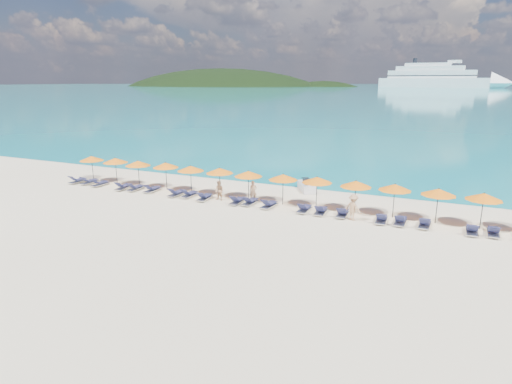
% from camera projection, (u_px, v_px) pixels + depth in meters
% --- Properties ---
extents(ground, '(1400.00, 1400.00, 0.00)m').
position_uv_depth(ground, '(237.00, 221.00, 27.07)').
color(ground, beige).
extents(sea, '(1600.00, 1300.00, 0.01)m').
position_uv_depth(sea, '(445.00, 86.00, 609.17)').
color(sea, '#1FA9B2').
rests_on(sea, ground).
extents(headland_main, '(374.00, 242.00, 126.50)m').
position_uv_depth(headland_main, '(220.00, 113.00, 632.14)').
color(headland_main, black).
rests_on(headland_main, ground).
extents(headland_small, '(162.00, 126.00, 85.50)m').
position_uv_depth(headland_small, '(323.00, 113.00, 589.44)').
color(headland_small, black).
rests_on(headland_small, ground).
extents(cruise_ship, '(146.86, 34.31, 40.51)m').
position_uv_depth(cruise_ship, '(445.00, 78.00, 499.23)').
color(cruise_ship, white).
rests_on(cruise_ship, ground).
extents(jetski, '(2.20, 2.77, 0.94)m').
position_uv_depth(jetski, '(307.00, 186.00, 34.43)').
color(jetski, silver).
rests_on(jetski, ground).
extents(beachgoer_a, '(0.66, 0.57, 1.51)m').
position_uv_depth(beachgoer_a, '(253.00, 191.00, 31.38)').
color(beachgoer_a, tan).
rests_on(beachgoer_a, ground).
extents(beachgoer_b, '(0.77, 0.52, 1.47)m').
position_uv_depth(beachgoer_b, '(219.00, 191.00, 31.60)').
color(beachgoer_b, tan).
rests_on(beachgoer_b, ground).
extents(beachgoer_c, '(1.20, 0.91, 1.69)m').
position_uv_depth(beachgoer_c, '(353.00, 207.00, 27.08)').
color(beachgoer_c, tan).
rests_on(beachgoer_c, ground).
extents(umbrella_0, '(2.10, 2.10, 2.28)m').
position_uv_depth(umbrella_0, '(92.00, 158.00, 37.44)').
color(umbrella_0, black).
rests_on(umbrella_0, ground).
extents(umbrella_1, '(2.10, 2.10, 2.28)m').
position_uv_depth(umbrella_1, '(115.00, 160.00, 36.53)').
color(umbrella_1, black).
rests_on(umbrella_1, ground).
extents(umbrella_2, '(2.10, 2.10, 2.28)m').
position_uv_depth(umbrella_2, '(138.00, 163.00, 35.24)').
color(umbrella_2, black).
rests_on(umbrella_2, ground).
extents(umbrella_3, '(2.10, 2.10, 2.28)m').
position_uv_depth(umbrella_3, '(166.00, 165.00, 34.46)').
color(umbrella_3, black).
rests_on(umbrella_3, ground).
extents(umbrella_4, '(2.10, 2.10, 2.28)m').
position_uv_depth(umbrella_4, '(191.00, 168.00, 33.19)').
color(umbrella_4, black).
rests_on(umbrella_4, ground).
extents(umbrella_5, '(2.10, 2.10, 2.28)m').
position_uv_depth(umbrella_5, '(220.00, 171.00, 32.37)').
color(umbrella_5, black).
rests_on(umbrella_5, ground).
extents(umbrella_6, '(2.10, 2.10, 2.28)m').
position_uv_depth(umbrella_6, '(248.00, 174.00, 31.29)').
color(umbrella_6, black).
rests_on(umbrella_6, ground).
extents(umbrella_7, '(2.10, 2.10, 2.28)m').
position_uv_depth(umbrella_7, '(283.00, 177.00, 30.21)').
color(umbrella_7, black).
rests_on(umbrella_7, ground).
extents(umbrella_8, '(2.10, 2.10, 2.28)m').
position_uv_depth(umbrella_8, '(317.00, 180.00, 29.39)').
color(umbrella_8, black).
rests_on(umbrella_8, ground).
extents(umbrella_9, '(2.10, 2.10, 2.28)m').
position_uv_depth(umbrella_9, '(356.00, 184.00, 28.23)').
color(umbrella_9, black).
rests_on(umbrella_9, ground).
extents(umbrella_10, '(2.10, 2.10, 2.28)m').
position_uv_depth(umbrella_10, '(395.00, 187.00, 27.35)').
color(umbrella_10, black).
rests_on(umbrella_10, ground).
extents(umbrella_11, '(2.10, 2.10, 2.28)m').
position_uv_depth(umbrella_11, '(439.00, 192.00, 26.19)').
color(umbrella_11, black).
rests_on(umbrella_11, ground).
extents(umbrella_12, '(2.10, 2.10, 2.28)m').
position_uv_depth(umbrella_12, '(484.00, 197.00, 25.16)').
color(umbrella_12, black).
rests_on(umbrella_12, ground).
extents(lounger_0, '(0.64, 1.71, 0.66)m').
position_uv_depth(lounger_0, '(78.00, 180.00, 37.05)').
color(lounger_0, silver).
rests_on(lounger_0, ground).
extents(lounger_1, '(0.73, 1.74, 0.66)m').
position_uv_depth(lounger_1, '(89.00, 181.00, 36.71)').
color(lounger_1, silver).
rests_on(lounger_1, ground).
extents(lounger_2, '(0.68, 1.72, 0.66)m').
position_uv_depth(lounger_2, '(100.00, 183.00, 35.97)').
color(lounger_2, silver).
rests_on(lounger_2, ground).
extents(lounger_3, '(0.77, 1.75, 0.66)m').
position_uv_depth(lounger_3, '(123.00, 187.00, 34.87)').
color(lounger_3, silver).
rests_on(lounger_3, ground).
extents(lounger_4, '(0.62, 1.70, 0.66)m').
position_uv_depth(lounger_4, '(135.00, 188.00, 34.56)').
color(lounger_4, silver).
rests_on(lounger_4, ground).
extents(lounger_5, '(0.64, 1.71, 0.66)m').
position_uv_depth(lounger_5, '(152.00, 189.00, 34.09)').
color(lounger_5, silver).
rests_on(lounger_5, ground).
extents(lounger_6, '(0.69, 1.73, 0.66)m').
position_uv_depth(lounger_6, '(176.00, 193.00, 32.88)').
color(lounger_6, silver).
rests_on(lounger_6, ground).
extents(lounger_7, '(0.69, 1.73, 0.66)m').
position_uv_depth(lounger_7, '(189.00, 194.00, 32.61)').
color(lounger_7, silver).
rests_on(lounger_7, ground).
extents(lounger_8, '(0.75, 1.74, 0.66)m').
position_uv_depth(lounger_8, '(204.00, 197.00, 31.77)').
color(lounger_8, silver).
rests_on(lounger_8, ground).
extents(lounger_9, '(0.69, 1.72, 0.66)m').
position_uv_depth(lounger_9, '(237.00, 201.00, 30.82)').
color(lounger_9, silver).
rests_on(lounger_9, ground).
extents(lounger_10, '(0.70, 1.73, 0.66)m').
position_uv_depth(lounger_10, '(250.00, 202.00, 30.61)').
color(lounger_10, silver).
rests_on(lounger_10, ground).
extents(lounger_11, '(0.77, 1.75, 0.66)m').
position_uv_depth(lounger_11, '(269.00, 204.00, 29.88)').
color(lounger_11, silver).
rests_on(lounger_11, ground).
extents(lounger_12, '(0.66, 1.72, 0.66)m').
position_uv_depth(lounger_12, '(304.00, 209.00, 28.94)').
color(lounger_12, silver).
rests_on(lounger_12, ground).
extents(lounger_13, '(0.72, 1.73, 0.66)m').
position_uv_depth(lounger_13, '(321.00, 211.00, 28.46)').
color(lounger_13, silver).
rests_on(lounger_13, ground).
extents(lounger_14, '(0.70, 1.73, 0.66)m').
position_uv_depth(lounger_14, '(342.00, 213.00, 27.94)').
color(lounger_14, silver).
rests_on(lounger_14, ground).
extents(lounger_15, '(0.70, 1.73, 0.66)m').
position_uv_depth(lounger_15, '(381.00, 219.00, 26.77)').
color(lounger_15, silver).
rests_on(lounger_15, ground).
extents(lounger_16, '(0.67, 1.72, 0.66)m').
position_uv_depth(lounger_16, '(400.00, 221.00, 26.42)').
color(lounger_16, silver).
rests_on(lounger_16, ground).
extents(lounger_17, '(0.69, 1.73, 0.66)m').
position_uv_depth(lounger_17, '(425.00, 224.00, 25.91)').
color(lounger_17, silver).
rests_on(lounger_17, ground).
extents(lounger_18, '(0.64, 1.71, 0.66)m').
position_uv_depth(lounger_18, '(472.00, 230.00, 24.78)').
color(lounger_18, silver).
rests_on(lounger_18, ground).
extents(lounger_19, '(0.66, 1.71, 0.66)m').
position_uv_depth(lounger_19, '(493.00, 232.00, 24.53)').
color(lounger_19, silver).
rests_on(lounger_19, ground).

